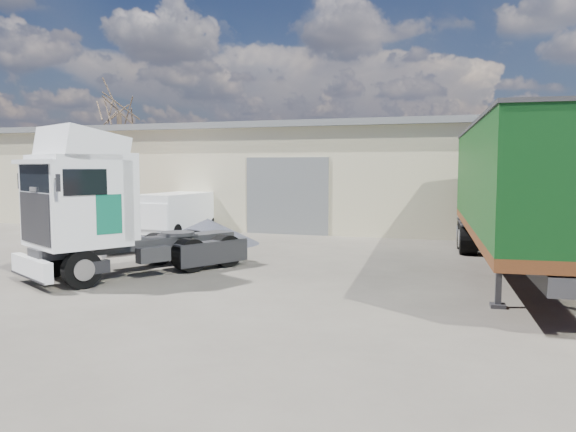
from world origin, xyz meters
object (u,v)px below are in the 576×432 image
(bare_tree, at_px, (119,100))
(orange_skip, at_px, (140,219))
(box_trailer, at_px, (519,184))
(tractor_unit, at_px, (105,215))
(panel_van, at_px, (176,213))

(bare_tree, relative_size, orange_skip, 3.07)
(bare_tree, distance_m, box_trailer, 31.26)
(bare_tree, bearing_deg, tractor_unit, -56.23)
(bare_tree, xyz_separation_m, orange_skip, (10.00, -13.00, -7.12))
(tractor_unit, relative_size, box_trailer, 0.49)
(bare_tree, height_order, panel_van, bare_tree)
(bare_tree, xyz_separation_m, tractor_unit, (14.31, -21.40, -6.13))
(panel_van, distance_m, orange_skip, 1.70)
(bare_tree, bearing_deg, orange_skip, -52.42)
(tractor_unit, height_order, panel_van, tractor_unit)
(box_trailer, height_order, panel_van, box_trailer)
(bare_tree, xyz_separation_m, panel_van, (11.15, -11.77, -6.92))
(tractor_unit, relative_size, panel_van, 1.36)
(tractor_unit, bearing_deg, box_trailer, 48.87)
(tractor_unit, xyz_separation_m, panel_van, (-3.16, 9.63, -0.79))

